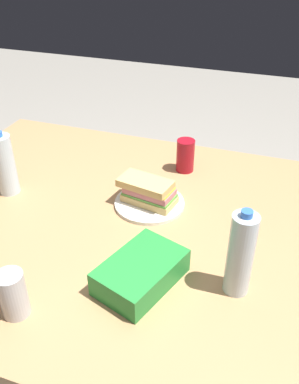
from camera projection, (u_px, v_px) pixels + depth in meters
ground_plane at (120, 362)px, 1.72m from camera, size 8.00×8.00×0.00m
dining_table at (112, 239)px, 1.36m from camera, size 1.41×1.15×0.74m
paper_plate at (150, 203)px, 1.37m from camera, size 0.23×0.23×0.01m
sandwich at (148, 191)px, 1.35m from camera, size 0.20×0.12×0.08m
soda_can_red at (185, 156)px, 1.53m from camera, size 0.07×0.07×0.12m
chip_bag at (141, 272)px, 1.07m from camera, size 0.22×0.27×0.07m
water_bottle_tall at (240, 254)px, 1.00m from camera, size 0.06×0.06×0.25m
water_bottle_spare at (5, 165)px, 1.38m from camera, size 0.07×0.07×0.22m
soda_can_silver at (13, 294)px, 0.97m from camera, size 0.07×0.07×0.12m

